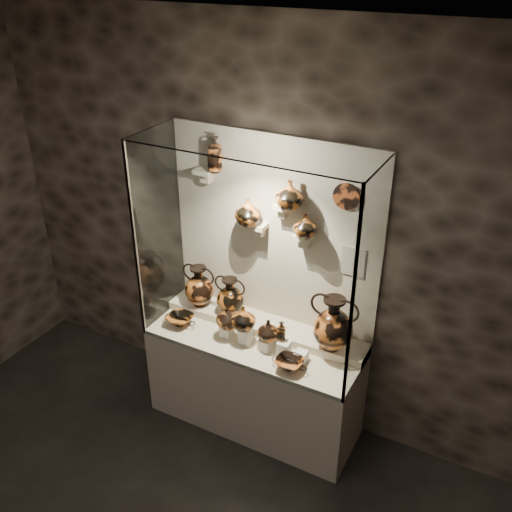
{
  "coord_description": "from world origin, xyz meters",
  "views": [
    {
      "loc": [
        1.7,
        -0.97,
        3.54
      ],
      "look_at": [
        -0.02,
        2.25,
        1.54
      ],
      "focal_mm": 40.0,
      "sensor_mm": 36.0,
      "label": 1
    }
  ],
  "objects_px": {
    "amphora_mid": "(230,296)",
    "jug_c": "(268,330)",
    "jug_a": "(227,317)",
    "ovoid_vase_c": "(305,226)",
    "amphora_right": "(333,323)",
    "kylix_right": "(289,363)",
    "ovoid_vase_a": "(248,212)",
    "jug_b": "(243,318)",
    "ovoid_vase_b": "(290,195)",
    "amphora_left": "(199,286)",
    "kylix_left": "(180,319)",
    "lekythos_small": "(281,330)",
    "lekythos_tall": "(215,153)"
  },
  "relations": [
    {
      "from": "amphora_mid",
      "to": "jug_c",
      "type": "bearing_deg",
      "value": -5.89
    },
    {
      "from": "jug_a",
      "to": "ovoid_vase_c",
      "type": "distance_m",
      "value": 0.97
    },
    {
      "from": "amphora_mid",
      "to": "amphora_right",
      "type": "distance_m",
      "value": 0.89
    },
    {
      "from": "kylix_right",
      "to": "ovoid_vase_a",
      "type": "bearing_deg",
      "value": 135.36
    },
    {
      "from": "jug_b",
      "to": "ovoid_vase_b",
      "type": "bearing_deg",
      "value": 37.75
    },
    {
      "from": "amphora_left",
      "to": "ovoid_vase_b",
      "type": "xyz_separation_m",
      "value": [
        0.77,
        0.04,
        0.94
      ]
    },
    {
      "from": "amphora_mid",
      "to": "jug_a",
      "type": "bearing_deg",
      "value": -47.88
    },
    {
      "from": "amphora_right",
      "to": "kylix_left",
      "type": "relative_size",
      "value": 1.61
    },
    {
      "from": "amphora_right",
      "to": "lekythos_small",
      "type": "xyz_separation_m",
      "value": [
        -0.34,
        -0.15,
        -0.08
      ]
    },
    {
      "from": "jug_a",
      "to": "jug_b",
      "type": "height_order",
      "value": "jug_b"
    },
    {
      "from": "lekythos_small",
      "to": "kylix_left",
      "type": "height_order",
      "value": "lekythos_small"
    },
    {
      "from": "amphora_left",
      "to": "amphora_right",
      "type": "xyz_separation_m",
      "value": [
        1.18,
        -0.03,
        0.04
      ]
    },
    {
      "from": "amphora_mid",
      "to": "jug_b",
      "type": "relative_size",
      "value": 1.67
    },
    {
      "from": "amphora_left",
      "to": "amphora_right",
      "type": "height_order",
      "value": "amphora_right"
    },
    {
      "from": "kylix_right",
      "to": "lekythos_tall",
      "type": "bearing_deg",
      "value": 143.81
    },
    {
      "from": "kylix_right",
      "to": "lekythos_tall",
      "type": "distance_m",
      "value": 1.62
    },
    {
      "from": "jug_a",
      "to": "jug_b",
      "type": "distance_m",
      "value": 0.14
    },
    {
      "from": "jug_b",
      "to": "ovoid_vase_a",
      "type": "bearing_deg",
      "value": 101.88
    },
    {
      "from": "amphora_right",
      "to": "lekythos_tall",
      "type": "bearing_deg",
      "value": 170.84
    },
    {
      "from": "jug_c",
      "to": "lekythos_tall",
      "type": "height_order",
      "value": "lekythos_tall"
    },
    {
      "from": "amphora_right",
      "to": "jug_c",
      "type": "xyz_separation_m",
      "value": [
        -0.45,
        -0.16,
        -0.11
      ]
    },
    {
      "from": "jug_a",
      "to": "ovoid_vase_c",
      "type": "xyz_separation_m",
      "value": [
        0.5,
        0.27,
        0.78
      ]
    },
    {
      "from": "jug_b",
      "to": "amphora_mid",
      "type": "bearing_deg",
      "value": 130.89
    },
    {
      "from": "jug_a",
      "to": "jug_c",
      "type": "bearing_deg",
      "value": -18.49
    },
    {
      "from": "jug_c",
      "to": "kylix_left",
      "type": "xyz_separation_m",
      "value": [
        -0.77,
        -0.06,
        -0.12
      ]
    },
    {
      "from": "jug_a",
      "to": "lekythos_small",
      "type": "relative_size",
      "value": 1.04
    },
    {
      "from": "amphora_left",
      "to": "kylix_right",
      "type": "xyz_separation_m",
      "value": [
        0.98,
        -0.33,
        -0.2
      ]
    },
    {
      "from": "amphora_right",
      "to": "lekythos_tall",
      "type": "height_order",
      "value": "lekythos_tall"
    },
    {
      "from": "kylix_right",
      "to": "jug_c",
      "type": "bearing_deg",
      "value": 140.17
    },
    {
      "from": "jug_b",
      "to": "lekythos_small",
      "type": "height_order",
      "value": "jug_b"
    },
    {
      "from": "amphora_mid",
      "to": "jug_a",
      "type": "xyz_separation_m",
      "value": [
        0.1,
        -0.21,
        -0.04
      ]
    },
    {
      "from": "amphora_right",
      "to": "kylix_right",
      "type": "distance_m",
      "value": 0.43
    },
    {
      "from": "kylix_left",
      "to": "ovoid_vase_c",
      "type": "xyz_separation_m",
      "value": [
        0.93,
        0.3,
        0.92
      ]
    },
    {
      "from": "jug_c",
      "to": "kylix_left",
      "type": "distance_m",
      "value": 0.78
    },
    {
      "from": "lekythos_small",
      "to": "ovoid_vase_a",
      "type": "xyz_separation_m",
      "value": [
        -0.4,
        0.23,
        0.78
      ]
    },
    {
      "from": "lekythos_small",
      "to": "ovoid_vase_a",
      "type": "height_order",
      "value": "ovoid_vase_a"
    },
    {
      "from": "amphora_mid",
      "to": "lekythos_small",
      "type": "bearing_deg",
      "value": -1.3
    },
    {
      "from": "jug_c",
      "to": "lekythos_tall",
      "type": "distance_m",
      "value": 1.37
    },
    {
      "from": "amphora_mid",
      "to": "amphora_right",
      "type": "bearing_deg",
      "value": 15.16
    },
    {
      "from": "jug_b",
      "to": "ovoid_vase_c",
      "type": "height_order",
      "value": "ovoid_vase_c"
    },
    {
      "from": "kylix_left",
      "to": "ovoid_vase_a",
      "type": "height_order",
      "value": "ovoid_vase_a"
    },
    {
      "from": "jug_a",
      "to": "lekythos_small",
      "type": "xyz_separation_m",
      "value": [
        0.45,
        0.03,
        0.02
      ]
    },
    {
      "from": "amphora_right",
      "to": "kylix_left",
      "type": "distance_m",
      "value": 1.26
    },
    {
      "from": "jug_b",
      "to": "ovoid_vase_c",
      "type": "distance_m",
      "value": 0.87
    },
    {
      "from": "ovoid_vase_b",
      "to": "amphora_mid",
      "type": "bearing_deg",
      "value": -179.57
    },
    {
      "from": "ovoid_vase_c",
      "to": "lekythos_small",
      "type": "bearing_deg",
      "value": -118.31
    },
    {
      "from": "lekythos_tall",
      "to": "ovoid_vase_c",
      "type": "xyz_separation_m",
      "value": [
        0.75,
        -0.02,
        -0.41
      ]
    },
    {
      "from": "kylix_left",
      "to": "ovoid_vase_a",
      "type": "distance_m",
      "value": 1.09
    },
    {
      "from": "ovoid_vase_b",
      "to": "ovoid_vase_c",
      "type": "xyz_separation_m",
      "value": [
        0.12,
        0.02,
        -0.22
      ]
    },
    {
      "from": "amphora_left",
      "to": "jug_a",
      "type": "relative_size",
      "value": 1.94
    }
  ]
}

